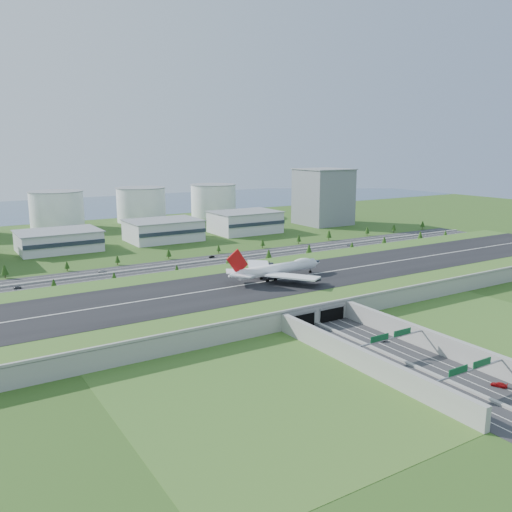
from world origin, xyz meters
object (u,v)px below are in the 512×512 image
car_3 (499,385)px  office_tower (323,197)px  car_0 (354,348)px  car_2 (379,338)px  car_4 (17,287)px  car_6 (349,245)px  car_5 (212,257)px  car_7 (102,271)px  boeing_747 (277,269)px  car_1 (433,387)px

car_3 → office_tower: bearing=-144.3°
car_0 → car_2: 16.51m
car_4 → car_6: car_4 is taller
car_2 → car_4: 202.06m
office_tower → car_0: size_ratio=12.70×
car_0 → car_6: bearing=60.6°
car_0 → car_4: size_ratio=0.99×
car_0 → office_tower: bearing=65.0°
car_3 → car_5: 238.83m
car_4 → car_7: bearing=-81.0°
car_2 → car_4: (-113.90, 166.90, -0.09)m
office_tower → boeing_747: office_tower is taller
boeing_747 → car_3: size_ratio=12.00×
boeing_747 → car_3: 136.56m
office_tower → car_5: size_ratio=12.44×
office_tower → car_1: size_ratio=10.78×
car_0 → car_1: size_ratio=0.85×
car_4 → car_5: bearing=-89.0°
car_5 → car_0: bearing=-19.9°
car_3 → car_7: car_3 is taller
car_1 → car_6: size_ratio=1.05×
car_0 → car_3: 53.87m
car_7 → car_3: bearing=33.7°
boeing_747 → car_0: size_ratio=14.53×
car_7 → car_1: bearing=29.5°
car_3 → car_5: bearing=-118.1°
car_1 → car_7: size_ratio=0.99×
car_5 → car_7: bearing=-97.2°
car_2 → car_7: car_2 is taller
car_0 → car_7: (-45.91, 184.40, 0.01)m
office_tower → car_1: bearing=-123.3°
car_2 → car_5: size_ratio=1.37×
car_4 → car_0: bearing=-156.9°
car_0 → car_4: bearing=131.6°
car_2 → car_3: size_ratio=1.15×
car_4 → car_5: size_ratio=0.99×
car_1 → car_3: bearing=-32.5°
office_tower → car_2: size_ratio=9.11×
car_6 → car_7: 194.76m
car_0 → car_7: car_7 is taller
office_tower → car_7: size_ratio=10.69×
car_0 → car_7: bearing=115.7°
office_tower → car_2: 336.04m
boeing_747 → car_7: bearing=121.0°
boeing_747 → car_1: size_ratio=12.34×
car_2 → car_5: car_2 is taller
office_tower → car_2: (-191.14, -275.11, -26.54)m
car_5 → car_7: 79.98m
car_1 → office_tower: bearing=50.8°
car_1 → car_2: 46.72m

